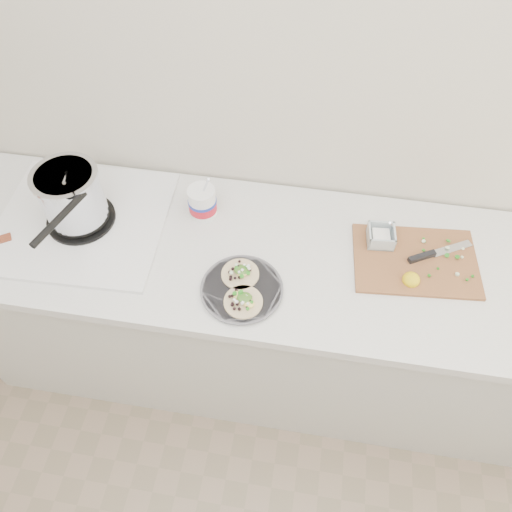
% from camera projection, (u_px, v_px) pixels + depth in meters
% --- Properties ---
extents(counter, '(2.44, 0.66, 0.90)m').
position_uv_depth(counter, '(270.00, 316.00, 2.06)').
color(counter, beige).
rests_on(counter, ground).
extents(stove, '(0.60, 0.56, 0.28)m').
position_uv_depth(stove, '(76.00, 205.00, 1.70)').
color(stove, silver).
rests_on(stove, counter).
extents(taco_plate, '(0.27, 0.27, 0.04)m').
position_uv_depth(taco_plate, '(242.00, 288.00, 1.59)').
color(taco_plate, '#59575E').
rests_on(taco_plate, counter).
extents(tub, '(0.10, 0.10, 0.22)m').
position_uv_depth(tub, '(203.00, 201.00, 1.74)').
color(tub, white).
rests_on(tub, counter).
extents(cutboard, '(0.43, 0.32, 0.07)m').
position_uv_depth(cutboard, '(414.00, 256.00, 1.66)').
color(cutboard, brown).
rests_on(cutboard, counter).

